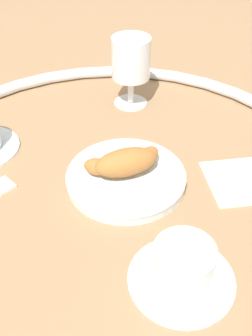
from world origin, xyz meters
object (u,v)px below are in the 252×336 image
object	(u,v)px
coffee_cup_far	(183,269)
juice_glass_left	(131,61)
folded_napkin	(241,180)
pastry_plate	(126,177)
croissant_large	(125,162)

from	to	relation	value
coffee_cup_far	juice_glass_left	xyz separation A→B (m)	(0.20, 0.39, 0.07)
coffee_cup_far	folded_napkin	size ratio (longest dim) A/B	1.24
juice_glass_left	folded_napkin	bearing A→B (deg)	-89.24
coffee_cup_far	juice_glass_left	distance (m)	0.44
pastry_plate	coffee_cup_far	distance (m)	0.20
pastry_plate	croissant_large	size ratio (longest dim) A/B	1.46
croissant_large	juice_glass_left	xyz separation A→B (m)	(0.15, 0.19, 0.05)
croissant_large	coffee_cup_far	xyz separation A→B (m)	(-0.05, -0.20, -0.01)
croissant_large	folded_napkin	xyz separation A→B (m)	(0.15, -0.11, -0.04)
juice_glass_left	folded_napkin	distance (m)	0.32
pastry_plate	juice_glass_left	bearing A→B (deg)	52.82
pastry_plate	folded_napkin	size ratio (longest dim) A/B	1.75
coffee_cup_far	juice_glass_left	bearing A→B (deg)	62.91
coffee_cup_far	folded_napkin	xyz separation A→B (m)	(0.20, 0.09, -0.02)
pastry_plate	folded_napkin	distance (m)	0.19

